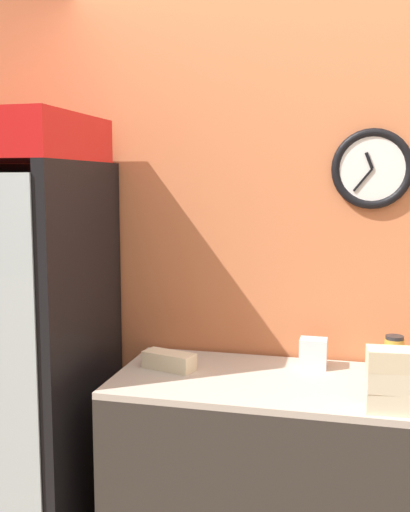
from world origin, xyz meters
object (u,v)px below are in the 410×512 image
Objects in this scene: sandwich_stack_middle at (400,381)px; napkin_dispenser at (313,353)px; beverage_cooler at (14,327)px; sandwich_stack_bottom at (399,401)px; condiment_jar at (394,354)px; sandwich_stack_top at (401,360)px; sandwich_flat_left at (169,361)px.

sandwich_stack_middle is 0.52m from napkin_dispenser.
beverage_cooler reaches higher than napkin_dispenser.
sandwich_stack_bottom is 0.43m from condiment_jar.
sandwich_stack_top is at bearing -91.46° from condiment_jar.
sandwich_stack_bottom is at bearing 0.00° from sandwich_stack_middle.
sandwich_stack_middle is 1.49× the size of condiment_jar.
napkin_dispenser is at bearing 126.32° from sandwich_stack_middle.
beverage_cooler is at bearing 171.19° from sandwich_stack_bottom.
condiment_jar is 1.23× the size of napkin_dispenser.
sandwich_stack_bottom is 1.82× the size of napkin_dispenser.
sandwich_stack_top is (1.56, -0.24, 0.04)m from beverage_cooler.
sandwich_stack_middle is (1.56, -0.24, -0.03)m from beverage_cooler.
sandwich_stack_top is 1.84× the size of napkin_dispenser.
sandwich_stack_bottom is at bearing -8.81° from beverage_cooler.
sandwich_stack_middle is at bearing 0.00° from sandwich_stack_top.
napkin_dispenser is at bearing -176.77° from condiment_jar.
sandwich_stack_top reaches higher than condiment_jar.
condiment_jar is at bearing 3.23° from napkin_dispenser.
sandwich_flat_left is at bearing 1.14° from beverage_cooler.
sandwich_stack_middle is at bearing 0.00° from sandwich_stack_bottom.
sandwich_stack_top is at bearing 0.00° from sandwich_stack_bottom.
beverage_cooler is 1.59m from sandwich_stack_bottom.
beverage_cooler reaches higher than condiment_jar.
sandwich_flat_left is at bearing 163.65° from sandwich_stack_bottom.
sandwich_stack_middle is at bearing -91.46° from condiment_jar.
sandwich_stack_top reaches higher than sandwich_stack_bottom.
sandwich_stack_bottom is at bearing -16.35° from sandwich_flat_left.
napkin_dispenser is (-0.31, 0.42, 0.02)m from sandwich_stack_bottom.
condiment_jar is (0.01, 0.43, 0.04)m from sandwich_stack_bottom.
napkin_dispenser is at bearing 15.64° from sandwich_flat_left.
sandwich_stack_top is 0.45m from condiment_jar.
sandwich_flat_left is 1.55× the size of condiment_jar.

